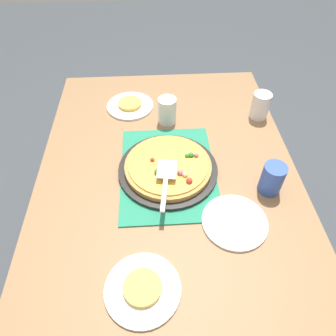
# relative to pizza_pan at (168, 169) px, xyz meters

# --- Properties ---
(ground_plane) EXTENTS (8.00, 8.00, 0.00)m
(ground_plane) POSITION_rel_pizza_pan_xyz_m (0.00, 0.00, -0.76)
(ground_plane) COLOR #3D4247
(dining_table) EXTENTS (1.40, 1.00, 0.75)m
(dining_table) POSITION_rel_pizza_pan_xyz_m (0.00, 0.00, -0.12)
(dining_table) COLOR olive
(dining_table) RESTS_ON ground_plane
(placemat) EXTENTS (0.48, 0.36, 0.01)m
(placemat) POSITION_rel_pizza_pan_xyz_m (0.00, 0.00, -0.01)
(placemat) COLOR #237F5B
(placemat) RESTS_ON dining_table
(pizza_pan) EXTENTS (0.38, 0.38, 0.01)m
(pizza_pan) POSITION_rel_pizza_pan_xyz_m (0.00, 0.00, 0.00)
(pizza_pan) COLOR black
(pizza_pan) RESTS_ON placemat
(pizza) EXTENTS (0.33, 0.33, 0.05)m
(pizza) POSITION_rel_pizza_pan_xyz_m (-0.00, -0.00, 0.02)
(pizza) COLOR #B78442
(pizza) RESTS_ON pizza_pan
(plate_near_left) EXTENTS (0.22, 0.22, 0.01)m
(plate_near_left) POSITION_rel_pizza_pan_xyz_m (-0.45, 0.10, -0.01)
(plate_near_left) COLOR white
(plate_near_left) RESTS_ON dining_table
(plate_far_right) EXTENTS (0.22, 0.22, 0.01)m
(plate_far_right) POSITION_rel_pizza_pan_xyz_m (0.43, 0.16, -0.01)
(plate_far_right) COLOR white
(plate_far_right) RESTS_ON dining_table
(plate_side) EXTENTS (0.22, 0.22, 0.01)m
(plate_side) POSITION_rel_pizza_pan_xyz_m (-0.24, -0.21, -0.01)
(plate_side) COLOR white
(plate_side) RESTS_ON dining_table
(served_slice_left) EXTENTS (0.11, 0.11, 0.02)m
(served_slice_left) POSITION_rel_pizza_pan_xyz_m (-0.45, 0.10, 0.01)
(served_slice_left) COLOR #EAB747
(served_slice_left) RESTS_ON plate_near_left
(served_slice_right) EXTENTS (0.11, 0.11, 0.02)m
(served_slice_right) POSITION_rel_pizza_pan_xyz_m (0.43, 0.16, 0.01)
(served_slice_right) COLOR #EAB747
(served_slice_right) RESTS_ON plate_far_right
(cup_near) EXTENTS (0.08, 0.08, 0.12)m
(cup_near) POSITION_rel_pizza_pan_xyz_m (-0.11, -0.36, 0.05)
(cup_near) COLOR #3351AD
(cup_near) RESTS_ON dining_table
(cup_far) EXTENTS (0.08, 0.08, 0.12)m
(cup_far) POSITION_rel_pizza_pan_xyz_m (0.30, -0.01, 0.05)
(cup_far) COLOR white
(cup_far) RESTS_ON dining_table
(cup_corner) EXTENTS (0.08, 0.08, 0.12)m
(cup_corner) POSITION_rel_pizza_pan_xyz_m (0.32, -0.43, 0.05)
(cup_corner) COLOR white
(cup_corner) RESTS_ON dining_table
(pizza_server) EXTENTS (0.23, 0.08, 0.01)m
(pizza_server) POSITION_rel_pizza_pan_xyz_m (-0.10, 0.01, 0.06)
(pizza_server) COLOR silver
(pizza_server) RESTS_ON pizza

